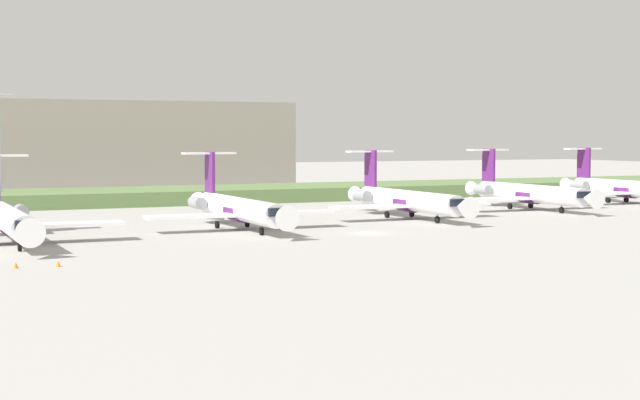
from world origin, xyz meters
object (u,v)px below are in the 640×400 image
at_px(regional_jet_second, 9,219).
at_px(regional_jet_third, 237,208).
at_px(regional_jet_fifth, 528,193).
at_px(regional_jet_fourth, 406,200).
at_px(safety_cone_front_marker, 16,265).
at_px(safety_cone_mid_marker, 58,264).
at_px(antenna_mast, 0,136).
at_px(regional_jet_sixth, 625,188).

relative_size(regional_jet_second, regional_jet_third, 1.00).
bearing_deg(regional_jet_second, regional_jet_fifth, 11.97).
distance_m(regional_jet_second, regional_jet_fourth, 52.99).
bearing_deg(safety_cone_front_marker, safety_cone_mid_marker, -8.69).
relative_size(regional_jet_fourth, regional_jet_fifth, 1.00).
height_order(regional_jet_third, antenna_mast, antenna_mast).
bearing_deg(regional_jet_fourth, safety_cone_front_marker, -150.92).
distance_m(regional_jet_second, regional_jet_third, 26.93).
height_order(antenna_mast, safety_cone_front_marker, antenna_mast).
bearing_deg(regional_jet_fourth, regional_jet_third, -169.09).
bearing_deg(regional_jet_third, regional_jet_sixth, 12.48).
bearing_deg(antenna_mast, safety_cone_front_marker, -95.41).
xyz_separation_m(regional_jet_second, safety_cone_mid_marker, (1.48, -20.85, -2.26)).
relative_size(regional_jet_sixth, safety_cone_mid_marker, 56.36).
bearing_deg(regional_jet_sixth, regional_jet_second, -168.13).
xyz_separation_m(regional_jet_second, safety_cone_front_marker, (-1.90, -20.33, -2.26)).
height_order(regional_jet_second, regional_jet_third, same).
height_order(regional_jet_third, safety_cone_mid_marker, regional_jet_third).
xyz_separation_m(regional_jet_second, regional_jet_fourth, (52.10, 9.69, 0.00)).
xyz_separation_m(regional_jet_third, regional_jet_fourth, (25.59, 4.93, 0.00)).
relative_size(regional_jet_third, regional_jet_sixth, 1.00).
relative_size(regional_jet_fourth, regional_jet_sixth, 1.00).
bearing_deg(safety_cone_mid_marker, regional_jet_sixth, 23.10).
xyz_separation_m(regional_jet_sixth, antenna_mast, (-94.05, 34.48, 8.53)).
bearing_deg(regional_jet_fifth, safety_cone_mid_marker, -153.72).
distance_m(regional_jet_fourth, safety_cone_mid_marker, 59.16).
xyz_separation_m(regional_jet_fourth, safety_cone_front_marker, (-54.00, -30.02, -2.26)).
bearing_deg(regional_jet_fifth, regional_jet_sixth, 11.55).
height_order(regional_jet_sixth, antenna_mast, antenna_mast).
xyz_separation_m(regional_jet_fifth, safety_cone_mid_marker, (-75.11, -37.09, -2.26)).
bearing_deg(antenna_mast, regional_jet_third, -67.23).
relative_size(regional_jet_fifth, regional_jet_sixth, 1.00).
distance_m(regional_jet_third, regional_jet_sixth, 74.58).
height_order(regional_jet_second, safety_cone_mid_marker, regional_jet_second).
xyz_separation_m(regional_jet_third, regional_jet_sixth, (72.81, 16.12, 0.00)).
relative_size(antenna_mast, safety_cone_front_marker, 48.75).
bearing_deg(regional_jet_sixth, safety_cone_mid_marker, -156.90).
height_order(regional_jet_third, regional_jet_fourth, same).
bearing_deg(regional_jet_second, regional_jet_sixth, 11.87).
bearing_deg(regional_jet_sixth, antenna_mast, 159.87).
distance_m(regional_jet_second, regional_jet_fifth, 78.29).
bearing_deg(safety_cone_mid_marker, regional_jet_fourth, 31.11).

